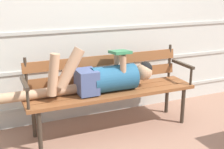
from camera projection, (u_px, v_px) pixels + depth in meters
The scene contains 4 objects.
ground_plane at pixel (117, 134), 3.26m from camera, with size 12.00×12.00×0.00m, color #936B56.
house_siding at pixel (95, 10), 3.46m from camera, with size 4.89×0.08×2.52m.
park_bench at pixel (110, 85), 3.29m from camera, with size 1.85×0.44×0.85m.
reclining_person at pixel (102, 78), 3.16m from camera, with size 1.62×0.27×0.52m.
Camera 1 is at (-1.21, -2.68, 1.54)m, focal length 48.77 mm.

